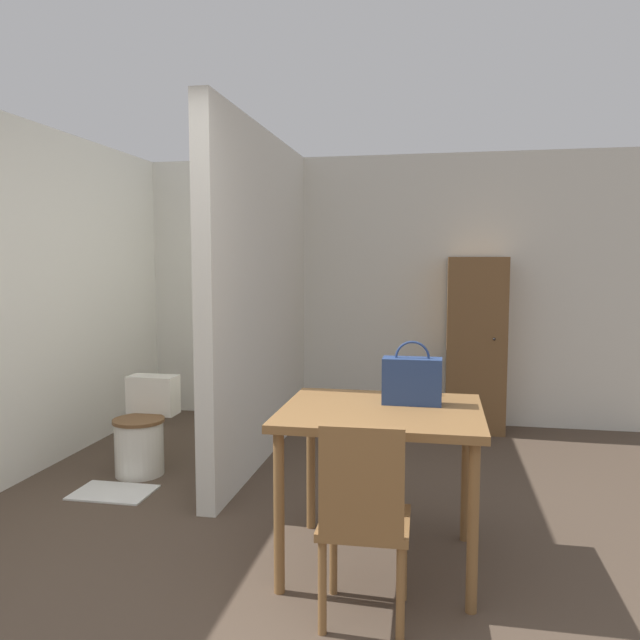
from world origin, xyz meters
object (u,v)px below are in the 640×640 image
handbag (412,380)px  wooden_cabinet (476,345)px  dining_table (381,427)px  wooden_chair (364,517)px  toilet (143,431)px

handbag → wooden_cabinet: size_ratio=0.21×
dining_table → wooden_chair: size_ratio=1.12×
dining_table → wooden_cabinet: wooden_cabinet is taller
toilet → handbag: 2.26m
dining_table → wooden_cabinet: 2.72m
wooden_chair → wooden_cabinet: (0.62, 3.20, 0.31)m
dining_table → wooden_chair: wooden_chair is taller
wooden_chair → toilet: bearing=136.7°
handbag → dining_table: bearing=-138.7°
toilet → handbag: bearing=-25.8°
wooden_chair → handbag: 0.82m
wooden_chair → wooden_cabinet: size_ratio=0.56×
dining_table → wooden_cabinet: bearing=77.3°
wooden_chair → handbag: handbag is taller
toilet → handbag: size_ratio=2.08×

